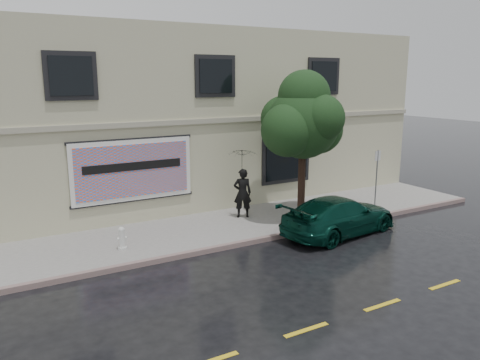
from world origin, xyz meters
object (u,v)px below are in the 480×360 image
fire_hydrant (122,238)px  car (339,216)px  pedestrian (243,193)px  street_tree (303,123)px

fire_hydrant → car: bearing=-1.6°
car → pedestrian: pedestrian is taller
street_tree → fire_hydrant: 7.31m
pedestrian → street_tree: bearing=172.5°
car → fire_hydrant: (-6.82, 1.81, -0.16)m
street_tree → fire_hydrant: street_tree is taller
street_tree → fire_hydrant: (-6.63, -0.05, -3.09)m
pedestrian → street_tree: street_tree is taller
pedestrian → fire_hydrant: bearing=34.3°
car → pedestrian: 3.57m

